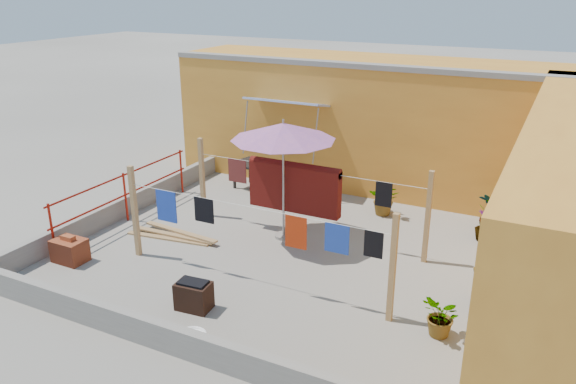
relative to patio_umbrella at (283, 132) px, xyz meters
The scene contains 20 objects.
ground 2.33m from the patio_umbrella, 57.65° to the right, with size 80.00×80.00×0.00m, color #9E998E.
wall_back 4.26m from the patio_umbrella, 78.25° to the left, with size 11.00×3.27×3.21m.
parapet_front 4.62m from the patio_umbrella, 85.04° to the right, with size 8.30×0.16×0.44m, color gray.
parapet_left 4.27m from the patio_umbrella, behind, with size 0.16×7.30×0.44m, color gray.
red_railing 3.88m from the patio_umbrella, 167.58° to the right, with size 0.05×4.20×1.10m.
clothesline_rig 1.23m from the patio_umbrella, ahead, with size 5.09×2.35×1.80m.
patio_umbrella is the anchor object (origin of this frame).
outdoor_table 3.28m from the patio_umbrella, 128.82° to the left, with size 1.58×1.03×0.68m.
brick_stack 4.61m from the patio_umbrella, 138.37° to the right, with size 0.61×0.44×0.53m.
lumber_pile 3.13m from the patio_umbrella, 152.31° to the right, with size 2.02×0.58×0.12m.
brazier 3.65m from the patio_umbrella, 90.86° to the right, with size 0.58×0.42×0.50m.
white_basin 4.38m from the patio_umbrella, 83.85° to the right, with size 0.46×0.46×0.08m.
water_jug_a 4.57m from the patio_umbrella, ahead, with size 0.23×0.23×0.36m.
water_jug_b 4.87m from the patio_umbrella, 22.89° to the left, with size 0.23×0.23×0.37m.
green_hose 5.21m from the patio_umbrella, 30.75° to the left, with size 0.50×0.50×0.07m.
plant_back_a 3.18m from the patio_umbrella, 54.86° to the left, with size 0.67×0.58×0.74m, color #275D1A.
plant_back_b 4.50m from the patio_umbrella, 24.63° to the left, with size 0.36×0.36×0.64m, color #275D1A.
plant_right_a 4.70m from the patio_umbrella, 32.23° to the left, with size 0.43×0.29×0.82m, color #275D1A.
plant_right_b 4.57m from the patio_umbrella, 13.47° to the right, with size 0.40×0.32×0.72m, color #275D1A.
plant_right_c 4.61m from the patio_umbrella, 29.19° to the right, with size 0.59×0.51×0.66m, color #275D1A.
Camera 1 is at (4.47, -8.82, 4.93)m, focal length 35.00 mm.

